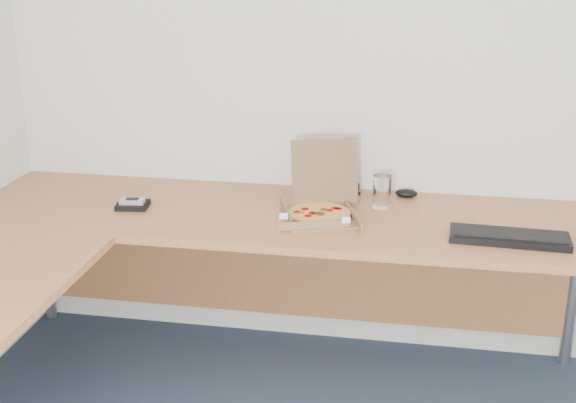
% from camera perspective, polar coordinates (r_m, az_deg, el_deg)
% --- Properties ---
extents(room_shell, '(3.50, 3.50, 2.50)m').
position_cam_1_polar(room_shell, '(1.43, 8.80, -1.44)').
color(room_shell, silver).
rests_on(room_shell, ground).
extents(desk, '(2.50, 2.20, 0.73)m').
position_cam_1_polar(desk, '(2.67, -9.11, -4.09)').
color(desk, '#AB6B3D').
rests_on(desk, ground).
extents(pizza_box, '(0.27, 0.31, 0.27)m').
position_cam_1_polar(pizza_box, '(2.91, 2.44, -0.57)').
color(pizza_box, olive).
rests_on(pizza_box, desk).
extents(drinking_glass, '(0.08, 0.08, 0.13)m').
position_cam_1_polar(drinking_glass, '(3.03, 7.13, 0.76)').
color(drinking_glass, silver).
rests_on(drinking_glass, desk).
extents(keyboard, '(0.42, 0.17, 0.03)m').
position_cam_1_polar(keyboard, '(2.80, 16.42, -2.63)').
color(keyboard, black).
rests_on(keyboard, desk).
extents(mouse, '(0.10, 0.08, 0.03)m').
position_cam_1_polar(mouse, '(3.18, 8.96, 0.63)').
color(mouse, black).
rests_on(mouse, desk).
extents(wallet, '(0.14, 0.12, 0.02)m').
position_cam_1_polar(wallet, '(3.08, -11.69, -0.27)').
color(wallet, black).
rests_on(wallet, desk).
extents(phone, '(0.10, 0.06, 0.02)m').
position_cam_1_polar(phone, '(3.06, -11.72, 0.02)').
color(phone, '#B2B5BA').
rests_on(phone, wallet).
extents(dome_speaker, '(0.08, 0.08, 0.07)m').
position_cam_1_polar(dome_speaker, '(3.18, 4.83, 1.19)').
color(dome_speaker, black).
rests_on(dome_speaker, desk).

